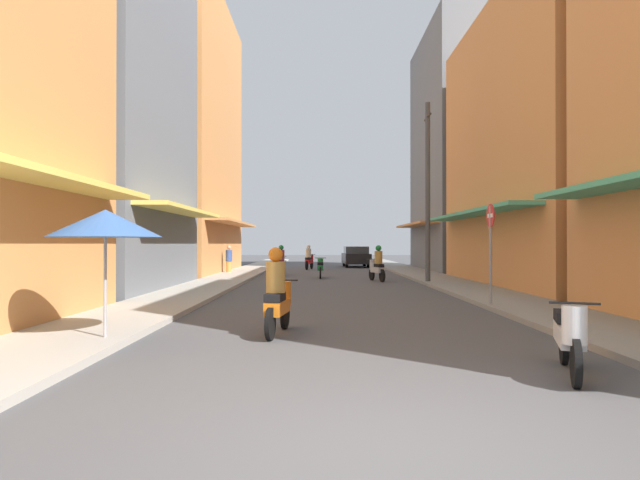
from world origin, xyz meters
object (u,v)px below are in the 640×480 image
motorbike_red (307,258)px  street_sign_no_entry (488,241)px  motorbike_blue (279,262)px  motorbike_white (567,335)px  utility_pole (425,191)px  motorbike_silver (374,265)px  motorbike_orange (275,296)px  motorbike_green (318,268)px  parked_car (353,256)px  vendor_umbrella (102,223)px  pedestrian_foreground (226,260)px

motorbike_red → street_sign_no_entry: street_sign_no_entry is taller
motorbike_blue → motorbike_white: bearing=-76.4°
motorbike_white → utility_pole: (1.28, 15.16, 3.28)m
motorbike_blue → motorbike_silver: (4.51, -4.33, 0.00)m
motorbike_blue → motorbike_orange: bearing=-86.0°
motorbike_green → motorbike_orange: bearing=-92.8°
motorbike_orange → parked_car: motorbike_orange is taller
parked_car → motorbike_blue: bearing=-114.1°
parked_car → motorbike_white: bearing=-89.0°
motorbike_green → vendor_umbrella: vendor_umbrella is taller
motorbike_green → parked_car: (2.53, 12.31, 0.24)m
motorbike_white → motorbike_red: (-3.80, 27.67, 0.20)m
motorbike_green → motorbike_red: (-0.71, 8.64, 0.20)m
parked_car → utility_pole: (1.85, -16.18, 3.04)m
motorbike_blue → street_sign_no_entry: (6.31, -14.33, 1.01)m
motorbike_red → utility_pole: bearing=-67.9°
motorbike_white → motorbike_silver: size_ratio=0.98×
motorbike_orange → motorbike_silver: bearing=76.7°
motorbike_white → pedestrian_foreground: 23.44m
parked_car → pedestrian_foreground: (-7.42, -9.31, 0.03)m
motorbike_red → motorbike_silver: bearing=-73.6°
motorbike_orange → street_sign_no_entry: bearing=36.9°
motorbike_white → motorbike_orange: (-3.87, 3.02, 0.20)m
motorbike_white → vendor_umbrella: vendor_umbrella is taller
motorbike_blue → vendor_umbrella: (-1.50, -19.05, 1.27)m
parked_car → street_sign_no_entry: 24.61m
motorbike_red → utility_pole: utility_pole is taller
motorbike_red → motorbike_orange: size_ratio=0.99×
motorbike_white → motorbike_silver: (-0.61, 16.82, 0.20)m
motorbike_silver → utility_pole: utility_pole is taller
motorbike_white → motorbike_red: motorbike_red is taller
motorbike_green → motorbike_orange: 16.03m
utility_pole → street_sign_no_entry: (-0.10, -8.35, -2.06)m
motorbike_silver → vendor_umbrella: (-6.01, -14.72, 1.27)m
motorbike_silver → street_sign_no_entry: 10.21m
motorbike_silver → parked_car: 14.53m
motorbike_red → street_sign_no_entry: bearing=-76.6°
motorbike_green → motorbike_white: bearing=-80.8°
motorbike_white → pedestrian_foreground: pedestrian_foreground is taller
motorbike_white → motorbike_blue: bearing=103.6°
motorbike_green → motorbike_silver: size_ratio=1.02×
motorbike_silver → parked_car: size_ratio=0.43×
pedestrian_foreground → street_sign_no_entry: street_sign_no_entry is taller
motorbike_silver → pedestrian_foreground: motorbike_silver is taller
parked_car → motorbike_silver: bearing=-90.2°
street_sign_no_entry → motorbike_orange: bearing=-143.1°
utility_pole → motorbike_green: bearing=138.5°
motorbike_blue → utility_pole: 9.29m
motorbike_white → parked_car: 31.35m
motorbike_red → motorbike_white: bearing=-82.2°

